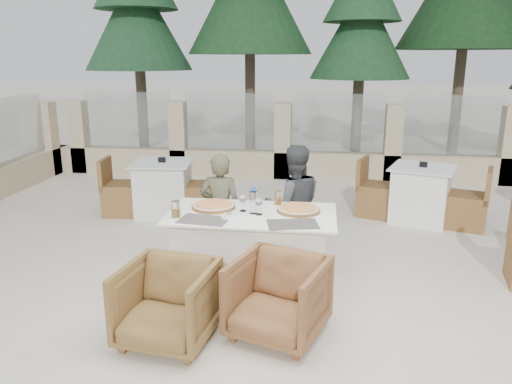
# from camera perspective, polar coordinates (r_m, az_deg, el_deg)

# --- Properties ---
(ground) EXTENTS (80.00, 80.00, 0.00)m
(ground) POSITION_cam_1_polar(r_m,az_deg,el_deg) (4.98, -1.49, -11.21)
(ground) COLOR beige
(ground) RESTS_ON ground
(sand_patch) EXTENTS (30.00, 16.00, 0.01)m
(sand_patch) POSITION_cam_1_polar(r_m,az_deg,el_deg) (18.55, 5.31, 8.27)
(sand_patch) COLOR beige
(sand_patch) RESTS_ON ground
(perimeter_wall_far) EXTENTS (10.00, 0.34, 1.60)m
(perimeter_wall_far) POSITION_cam_1_polar(r_m,az_deg,el_deg) (9.34, 3.08, 6.45)
(perimeter_wall_far) COLOR #CBB78F
(perimeter_wall_far) RESTS_ON ground
(pine_far_left) EXTENTS (2.42, 2.42, 5.50)m
(pine_far_left) POSITION_cam_1_polar(r_m,az_deg,el_deg) (12.17, -13.35, 17.31)
(pine_far_left) COLOR #1F4929
(pine_far_left) RESTS_ON ground
(pine_mid_left) EXTENTS (2.86, 2.86, 6.50)m
(pine_mid_left) POSITION_cam_1_polar(r_m,az_deg,el_deg) (12.07, -0.71, 20.10)
(pine_mid_left) COLOR #1C4421
(pine_mid_left) RESTS_ON ground
(pine_centre) EXTENTS (2.20, 2.20, 5.00)m
(pine_centre) POSITION_cam_1_polar(r_m,az_deg,el_deg) (11.64, 11.88, 16.27)
(pine_centre) COLOR #204B27
(pine_centre) RESTS_ON ground
(pine_mid_right) EXTENTS (2.99, 2.99, 6.80)m
(pine_mid_right) POSITION_cam_1_polar(r_m,az_deg,el_deg) (12.65, 22.98, 19.43)
(pine_mid_right) COLOR #173819
(pine_mid_right) RESTS_ON ground
(dining_table) EXTENTS (1.60, 0.90, 0.77)m
(dining_table) POSITION_cam_1_polar(r_m,az_deg,el_deg) (4.90, -0.46, -6.74)
(dining_table) COLOR white
(dining_table) RESTS_ON ground
(placemat_near_left) EXTENTS (0.48, 0.35, 0.00)m
(placemat_near_left) POSITION_cam_1_polar(r_m,az_deg,el_deg) (4.60, -6.00, -3.18)
(placemat_near_left) COLOR #615A53
(placemat_near_left) RESTS_ON dining_table
(placemat_near_right) EXTENTS (0.50, 0.38, 0.00)m
(placemat_near_right) POSITION_cam_1_polar(r_m,az_deg,el_deg) (4.47, 4.21, -3.68)
(placemat_near_right) COLOR #524F46
(placemat_near_right) RESTS_ON dining_table
(pizza_left) EXTENTS (0.44, 0.44, 0.06)m
(pizza_left) POSITION_cam_1_polar(r_m,az_deg,el_deg) (4.94, -4.87, -1.52)
(pizza_left) COLOR orange
(pizza_left) RESTS_ON dining_table
(pizza_right) EXTENTS (0.53, 0.53, 0.05)m
(pizza_right) POSITION_cam_1_polar(r_m,az_deg,el_deg) (4.83, 4.87, -1.94)
(pizza_right) COLOR #D1551C
(pizza_right) RESTS_ON dining_table
(water_bottle) EXTENTS (0.08, 0.08, 0.26)m
(water_bottle) POSITION_cam_1_polar(r_m,az_deg,el_deg) (4.73, -0.31, -0.97)
(water_bottle) COLOR silver
(water_bottle) RESTS_ON dining_table
(wine_glass_centre) EXTENTS (0.08, 0.08, 0.18)m
(wine_glass_centre) POSITION_cam_1_polar(r_m,az_deg,el_deg) (4.81, -1.51, -1.15)
(wine_glass_centre) COLOR white
(wine_glass_centre) RESTS_ON dining_table
(wine_glass_near) EXTENTS (0.09, 0.09, 0.18)m
(wine_glass_near) POSITION_cam_1_polar(r_m,az_deg,el_deg) (4.70, 0.34, -1.54)
(wine_glass_near) COLOR white
(wine_glass_near) RESTS_ON dining_table
(beer_glass_left) EXTENTS (0.08, 0.08, 0.16)m
(beer_glass_left) POSITION_cam_1_polar(r_m,az_deg,el_deg) (4.69, -9.17, -1.96)
(beer_glass_left) COLOR #C6771C
(beer_glass_left) RESTS_ON dining_table
(beer_glass_right) EXTENTS (0.08, 0.08, 0.14)m
(beer_glass_right) POSITION_cam_1_polar(r_m,az_deg,el_deg) (5.03, 2.53, -0.66)
(beer_glass_right) COLOR orange
(beer_glass_right) RESTS_ON dining_table
(olive_dish) EXTENTS (0.12, 0.12, 0.04)m
(olive_dish) POSITION_cam_1_polar(r_m,az_deg,el_deg) (4.64, -3.09, -2.69)
(olive_dish) COLOR white
(olive_dish) RESTS_ON dining_table
(armchair_far_left) EXTENTS (0.76, 0.78, 0.62)m
(armchair_far_left) POSITION_cam_1_polar(r_m,az_deg,el_deg) (5.56, -4.38, -4.90)
(armchair_far_left) COLOR olive
(armchair_far_left) RESTS_ON ground
(armchair_far_right) EXTENTS (0.70, 0.72, 0.60)m
(armchair_far_right) POSITION_cam_1_polar(r_m,az_deg,el_deg) (5.42, 3.67, -5.54)
(armchair_far_right) COLOR olive
(armchair_far_right) RESTS_ON ground
(armchair_near_left) EXTENTS (0.79, 0.81, 0.65)m
(armchair_near_left) POSITION_cam_1_polar(r_m,az_deg,el_deg) (4.10, -10.07, -12.47)
(armchair_near_left) COLOR brown
(armchair_near_left) RESTS_ON ground
(armchair_near_right) EXTENTS (0.90, 0.91, 0.66)m
(armchair_near_right) POSITION_cam_1_polar(r_m,az_deg,el_deg) (4.13, 2.53, -12.00)
(armchair_near_right) COLOR brown
(armchair_near_right) RESTS_ON ground
(diner_left) EXTENTS (0.47, 0.32, 1.25)m
(diner_left) POSITION_cam_1_polar(r_m,az_deg,el_deg) (5.36, -4.05, -2.13)
(diner_left) COLOR #4E4E39
(diner_left) RESTS_ON ground
(diner_right) EXTENTS (0.76, 0.67, 1.33)m
(diner_right) POSITION_cam_1_polar(r_m,az_deg,el_deg) (5.37, 4.32, -1.61)
(diner_right) COLOR #3D4042
(diner_right) RESTS_ON ground
(bg_table_a) EXTENTS (1.72, 0.99, 0.77)m
(bg_table_a) POSITION_cam_1_polar(r_m,az_deg,el_deg) (7.30, -10.54, 0.41)
(bg_table_a) COLOR silver
(bg_table_a) RESTS_ON ground
(bg_table_b) EXTENTS (1.82, 1.31, 0.77)m
(bg_table_b) POSITION_cam_1_polar(r_m,az_deg,el_deg) (7.24, 18.32, -0.25)
(bg_table_b) COLOR white
(bg_table_b) RESTS_ON ground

